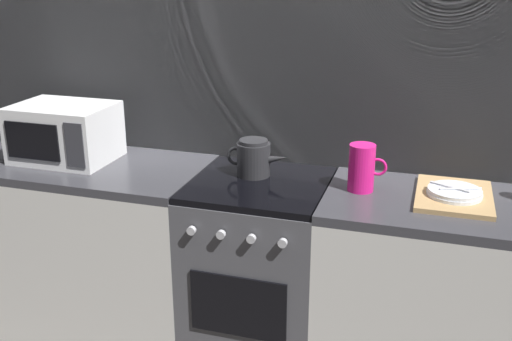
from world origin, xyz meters
name	(u,v)px	position (x,y,z in m)	size (l,w,h in m)	color
back_wall	(279,99)	(0.00, 0.32, 1.20)	(3.60, 0.05, 2.40)	gray
counter_left	(89,246)	(-0.90, 0.00, 0.45)	(1.20, 0.60, 0.90)	silver
stove_unit	(259,273)	(0.00, 0.00, 0.45)	(0.60, 0.63, 0.90)	#4C4C51
counter_right	(463,304)	(0.90, 0.00, 0.45)	(1.20, 0.60, 0.90)	silver
microwave	(65,132)	(-0.98, 0.02, 1.04)	(0.46, 0.35, 0.27)	white
kettle	(254,158)	(-0.05, 0.07, 0.98)	(0.28, 0.15, 0.17)	#262628
pitcher	(362,168)	(0.44, 0.03, 1.00)	(0.16, 0.11, 0.20)	#E5197A
dish_pile	(454,195)	(0.81, 0.04, 0.92)	(0.30, 0.40, 0.06)	tan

